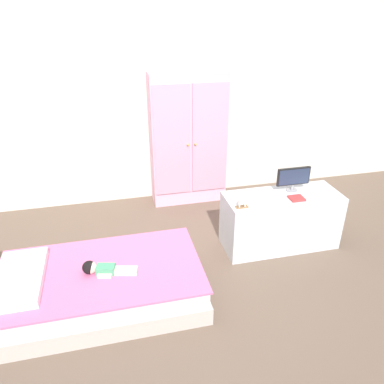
# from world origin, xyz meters

# --- Properties ---
(ground_plane) EXTENTS (10.00, 10.00, 0.02)m
(ground_plane) POSITION_xyz_m (0.00, 0.00, -0.01)
(ground_plane) COLOR brown
(back_wall) EXTENTS (6.40, 0.05, 2.70)m
(back_wall) POSITION_xyz_m (0.00, 1.57, 1.35)
(back_wall) COLOR silver
(back_wall) RESTS_ON ground_plane
(bed) EXTENTS (1.47, 0.84, 0.29)m
(bed) POSITION_xyz_m (-0.68, -0.08, 0.14)
(bed) COLOR beige
(bed) RESTS_ON ground_plane
(pillow) EXTENTS (0.31, 0.60, 0.06)m
(pillow) POSITION_xyz_m (-1.22, -0.08, 0.32)
(pillow) COLOR white
(pillow) RESTS_ON bed
(doll) EXTENTS (0.39, 0.16, 0.10)m
(doll) POSITION_xyz_m (-0.68, -0.11, 0.33)
(doll) COLOR #4CA375
(doll) RESTS_ON bed
(wardrobe) EXTENTS (0.80, 0.31, 1.42)m
(wardrobe) POSITION_xyz_m (0.31, 1.39, 0.71)
(wardrobe) COLOR #EFADCC
(wardrobe) RESTS_ON ground_plane
(tv_stand) EXTENTS (1.03, 0.41, 0.51)m
(tv_stand) POSITION_xyz_m (0.92, 0.31, 0.26)
(tv_stand) COLOR silver
(tv_stand) RESTS_ON ground_plane
(tv_monitor) EXTENTS (0.31, 0.10, 0.22)m
(tv_monitor) POSITION_xyz_m (1.03, 0.38, 0.64)
(tv_monitor) COLOR #99999E
(tv_monitor) RESTS_ON tv_stand
(rocking_horse_toy) EXTENTS (0.10, 0.04, 0.13)m
(rocking_horse_toy) POSITION_xyz_m (0.49, 0.19, 0.57)
(rocking_horse_toy) COLOR #8E6642
(rocking_horse_toy) RESTS_ON tv_stand
(book_red) EXTENTS (0.12, 0.11, 0.02)m
(book_red) POSITION_xyz_m (0.99, 0.22, 0.52)
(book_red) COLOR #CC3838
(book_red) RESTS_ON tv_stand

